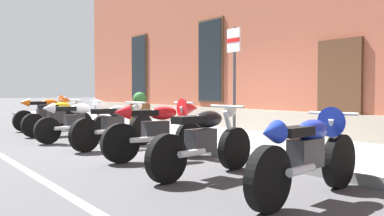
{
  "coord_description": "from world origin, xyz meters",
  "views": [
    {
      "loc": [
        8.2,
        -4.8,
        1.19
      ],
      "look_at": [
        0.86,
        0.23,
        0.84
      ],
      "focal_mm": 40.72,
      "sensor_mm": 36.0,
      "label": 1
    }
  ],
  "objects_px": {
    "motorcycle_orange_sport": "(49,111)",
    "motorcycle_grey_naked": "(116,125)",
    "motorcycle_white_sport": "(80,118)",
    "motorcycle_red_sport": "(162,126)",
    "parking_sign": "(234,69)",
    "motorcycle_blue_sport": "(312,149)",
    "barrel_planter": "(140,111)",
    "motorcycle_yellow_naked": "(59,118)",
    "motorcycle_black_naked": "(204,141)"
  },
  "relations": [
    {
      "from": "motorcycle_orange_sport",
      "to": "motorcycle_white_sport",
      "type": "distance_m",
      "value": 3.44
    },
    {
      "from": "barrel_planter",
      "to": "parking_sign",
      "type": "bearing_deg",
      "value": -8.63
    },
    {
      "from": "motorcycle_red_sport",
      "to": "motorcycle_black_naked",
      "type": "xyz_separation_m",
      "value": [
        1.61,
        -0.26,
        -0.09
      ]
    },
    {
      "from": "motorcycle_yellow_naked",
      "to": "motorcycle_grey_naked",
      "type": "distance_m",
      "value": 3.27
    },
    {
      "from": "motorcycle_yellow_naked",
      "to": "motorcycle_white_sport",
      "type": "distance_m",
      "value": 1.69
    },
    {
      "from": "motorcycle_orange_sport",
      "to": "motorcycle_black_naked",
      "type": "xyz_separation_m",
      "value": [
        8.41,
        -0.3,
        -0.09
      ]
    },
    {
      "from": "motorcycle_orange_sport",
      "to": "motorcycle_black_naked",
      "type": "distance_m",
      "value": 8.42
    },
    {
      "from": "motorcycle_orange_sport",
      "to": "motorcycle_white_sport",
      "type": "relative_size",
      "value": 1.01
    },
    {
      "from": "motorcycle_black_naked",
      "to": "parking_sign",
      "type": "height_order",
      "value": "parking_sign"
    },
    {
      "from": "motorcycle_white_sport",
      "to": "motorcycle_blue_sport",
      "type": "xyz_separation_m",
      "value": [
        6.67,
        0.23,
        -0.01
      ]
    },
    {
      "from": "motorcycle_white_sport",
      "to": "motorcycle_red_sport",
      "type": "height_order",
      "value": "motorcycle_red_sport"
    },
    {
      "from": "motorcycle_yellow_naked",
      "to": "motorcycle_red_sport",
      "type": "distance_m",
      "value": 5.06
    },
    {
      "from": "motorcycle_orange_sport",
      "to": "motorcycle_grey_naked",
      "type": "bearing_deg",
      "value": -1.07
    },
    {
      "from": "motorcycle_red_sport",
      "to": "motorcycle_blue_sport",
      "type": "height_order",
      "value": "motorcycle_red_sport"
    },
    {
      "from": "motorcycle_orange_sport",
      "to": "motorcycle_yellow_naked",
      "type": "xyz_separation_m",
      "value": [
        1.75,
        -0.25,
        -0.1
      ]
    },
    {
      "from": "barrel_planter",
      "to": "motorcycle_blue_sport",
      "type": "bearing_deg",
      "value": -15.18
    },
    {
      "from": "motorcycle_black_naked",
      "to": "motorcycle_blue_sport",
      "type": "xyz_separation_m",
      "value": [
        1.69,
        0.24,
        0.06
      ]
    },
    {
      "from": "parking_sign",
      "to": "motorcycle_blue_sport",
      "type": "bearing_deg",
      "value": -25.54
    },
    {
      "from": "motorcycle_black_naked",
      "to": "motorcycle_blue_sport",
      "type": "bearing_deg",
      "value": 8.17
    },
    {
      "from": "motorcycle_yellow_naked",
      "to": "motorcycle_white_sport",
      "type": "xyz_separation_m",
      "value": [
        1.68,
        -0.04,
        0.08
      ]
    },
    {
      "from": "motorcycle_white_sport",
      "to": "motorcycle_blue_sport",
      "type": "bearing_deg",
      "value": 1.95
    },
    {
      "from": "motorcycle_red_sport",
      "to": "barrel_planter",
      "type": "distance_m",
      "value": 5.68
    },
    {
      "from": "motorcycle_black_naked",
      "to": "motorcycle_blue_sport",
      "type": "height_order",
      "value": "motorcycle_blue_sport"
    },
    {
      "from": "motorcycle_grey_naked",
      "to": "motorcycle_black_naked",
      "type": "height_order",
      "value": "motorcycle_black_naked"
    },
    {
      "from": "motorcycle_white_sport",
      "to": "motorcycle_grey_naked",
      "type": "xyz_separation_m",
      "value": [
        1.58,
        0.19,
        -0.08
      ]
    },
    {
      "from": "motorcycle_red_sport",
      "to": "parking_sign",
      "type": "xyz_separation_m",
      "value": [
        0.18,
        1.47,
        1.04
      ]
    },
    {
      "from": "motorcycle_yellow_naked",
      "to": "motorcycle_blue_sport",
      "type": "xyz_separation_m",
      "value": [
        8.35,
        0.19,
        0.07
      ]
    },
    {
      "from": "motorcycle_orange_sport",
      "to": "motorcycle_grey_naked",
      "type": "distance_m",
      "value": 5.01
    },
    {
      "from": "motorcycle_yellow_naked",
      "to": "motorcycle_blue_sport",
      "type": "bearing_deg",
      "value": 1.29
    },
    {
      "from": "motorcycle_yellow_naked",
      "to": "motorcycle_grey_naked",
      "type": "bearing_deg",
      "value": 2.68
    },
    {
      "from": "motorcycle_red_sport",
      "to": "motorcycle_blue_sport",
      "type": "xyz_separation_m",
      "value": [
        3.3,
        -0.02,
        -0.02
      ]
    },
    {
      "from": "motorcycle_yellow_naked",
      "to": "parking_sign",
      "type": "height_order",
      "value": "parking_sign"
    },
    {
      "from": "motorcycle_grey_naked",
      "to": "motorcycle_black_naked",
      "type": "relative_size",
      "value": 1.05
    },
    {
      "from": "motorcycle_red_sport",
      "to": "motorcycle_orange_sport",
      "type": "bearing_deg",
      "value": 179.65
    },
    {
      "from": "motorcycle_blue_sport",
      "to": "motorcycle_yellow_naked",
      "type": "bearing_deg",
      "value": -178.71
    },
    {
      "from": "barrel_planter",
      "to": "motorcycle_yellow_naked",
      "type": "bearing_deg",
      "value": -86.81
    },
    {
      "from": "motorcycle_orange_sport",
      "to": "motorcycle_red_sport",
      "type": "bearing_deg",
      "value": -0.35
    },
    {
      "from": "motorcycle_orange_sport",
      "to": "barrel_planter",
      "type": "relative_size",
      "value": 1.98
    },
    {
      "from": "motorcycle_white_sport",
      "to": "barrel_planter",
      "type": "relative_size",
      "value": 1.96
    },
    {
      "from": "barrel_planter",
      "to": "motorcycle_white_sport",
      "type": "bearing_deg",
      "value": -54.25
    },
    {
      "from": "motorcycle_yellow_naked",
      "to": "motorcycle_black_naked",
      "type": "bearing_deg",
      "value": -0.47
    },
    {
      "from": "motorcycle_black_naked",
      "to": "motorcycle_white_sport",
      "type": "bearing_deg",
      "value": 179.82
    },
    {
      "from": "motorcycle_black_naked",
      "to": "motorcycle_red_sport",
      "type": "bearing_deg",
      "value": 170.83
    },
    {
      "from": "motorcycle_orange_sport",
      "to": "barrel_planter",
      "type": "height_order",
      "value": "barrel_planter"
    },
    {
      "from": "motorcycle_grey_naked",
      "to": "motorcycle_red_sport",
      "type": "bearing_deg",
      "value": 1.64
    },
    {
      "from": "parking_sign",
      "to": "barrel_planter",
      "type": "distance_m",
      "value": 5.54
    },
    {
      "from": "motorcycle_yellow_naked",
      "to": "motorcycle_red_sport",
      "type": "bearing_deg",
      "value": 2.32
    },
    {
      "from": "motorcycle_yellow_naked",
      "to": "motorcycle_blue_sport",
      "type": "distance_m",
      "value": 8.36
    },
    {
      "from": "motorcycle_black_naked",
      "to": "barrel_planter",
      "type": "xyz_separation_m",
      "value": [
        -6.8,
        2.55,
        0.09
      ]
    },
    {
      "from": "barrel_planter",
      "to": "motorcycle_black_naked",
      "type": "bearing_deg",
      "value": -20.53
    }
  ]
}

